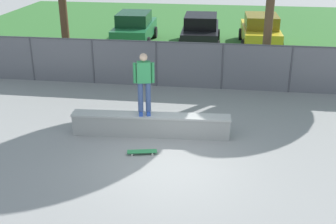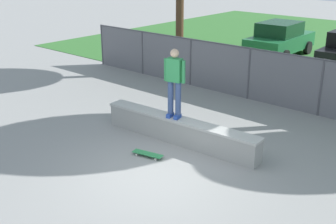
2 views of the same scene
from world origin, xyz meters
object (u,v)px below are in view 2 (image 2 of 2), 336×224
object	(u,v)px
skateboard	(148,154)
car_green	(280,39)
skateboarder	(174,80)
concrete_ledge	(179,130)

from	to	relation	value
skateboard	car_green	bearing A→B (deg)	102.89
skateboarder	car_green	world-z (taller)	skateboarder
concrete_ledge	skateboard	distance (m)	1.21
skateboarder	skateboard	size ratio (longest dim) A/B	2.21
skateboarder	car_green	xyz separation A→B (m)	(-2.65, 11.02, -0.83)
concrete_ledge	skateboarder	xyz separation A→B (m)	(-0.17, -0.01, 1.34)
concrete_ledge	skateboarder	size ratio (longest dim) A/B	2.55
car_green	skateboarder	bearing A→B (deg)	-76.47
concrete_ledge	car_green	world-z (taller)	car_green
skateboarder	skateboard	xyz separation A→B (m)	(0.14, -1.18, -1.59)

